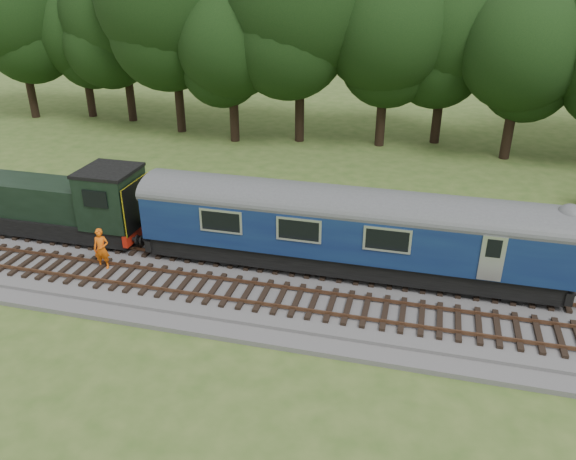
# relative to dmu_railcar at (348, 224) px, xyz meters

# --- Properties ---
(ground) EXTENTS (120.00, 120.00, 0.00)m
(ground) POSITION_rel_dmu_railcar_xyz_m (-1.49, -1.40, -2.61)
(ground) COLOR #3C5B21
(ground) RESTS_ON ground
(ballast) EXTENTS (70.00, 7.00, 0.35)m
(ballast) POSITION_rel_dmu_railcar_xyz_m (-1.49, -1.40, -2.43)
(ballast) COLOR #4C4C4F
(ballast) RESTS_ON ground
(track_north) EXTENTS (67.20, 2.40, 0.21)m
(track_north) POSITION_rel_dmu_railcar_xyz_m (-1.49, -0.00, -2.19)
(track_north) COLOR black
(track_north) RESTS_ON ballast
(track_south) EXTENTS (67.20, 2.40, 0.21)m
(track_south) POSITION_rel_dmu_railcar_xyz_m (-1.49, -3.00, -2.19)
(track_south) COLOR black
(track_south) RESTS_ON ballast
(fence) EXTENTS (64.00, 0.12, 1.00)m
(fence) POSITION_rel_dmu_railcar_xyz_m (-1.49, 3.10, -2.61)
(fence) COLOR #6B6054
(fence) RESTS_ON ground
(tree_line) EXTENTS (70.00, 8.00, 18.00)m
(tree_line) POSITION_rel_dmu_railcar_xyz_m (-1.49, 20.60, -2.61)
(tree_line) COLOR black
(tree_line) RESTS_ON ground
(dmu_railcar) EXTENTS (18.05, 2.86, 3.88)m
(dmu_railcar) POSITION_rel_dmu_railcar_xyz_m (0.00, 0.00, 0.00)
(dmu_railcar) COLOR black
(dmu_railcar) RESTS_ON ground
(shunter_loco) EXTENTS (8.91, 2.60, 3.38)m
(shunter_loco) POSITION_rel_dmu_railcar_xyz_m (-13.93, 0.00, -0.63)
(shunter_loco) COLOR black
(shunter_loco) RESTS_ON ground
(worker) EXTENTS (0.77, 0.58, 1.90)m
(worker) POSITION_rel_dmu_railcar_xyz_m (-10.47, -2.49, -1.31)
(worker) COLOR #FF620D
(worker) RESTS_ON ballast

